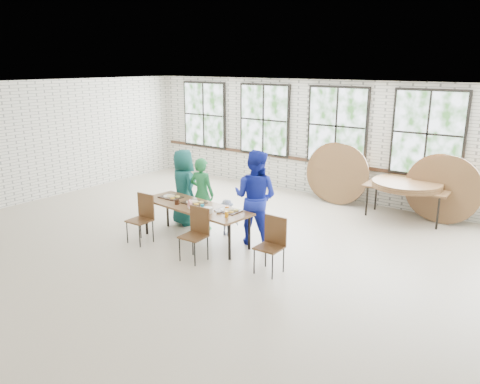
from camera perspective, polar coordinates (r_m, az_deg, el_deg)
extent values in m
plane|color=#B19F8C|center=(8.84, -1.57, -7.13)|extent=(12.00, 12.00, 0.00)
plane|color=white|center=(8.17, -1.73, 12.69)|extent=(12.00, 12.00, 0.00)
plane|color=silver|center=(12.16, 11.77, 6.17)|extent=(12.00, 0.00, 12.00)
plane|color=silver|center=(12.94, -23.03, 5.81)|extent=(0.00, 9.00, 9.00)
cube|color=#422819|center=(12.24, 11.56, 3.38)|extent=(11.80, 0.05, 0.08)
cube|color=black|center=(14.47, -4.36, 9.38)|extent=(1.62, 0.05, 1.97)
cube|color=white|center=(14.45, -4.45, 9.37)|extent=(1.50, 0.01, 1.85)
cube|color=black|center=(13.13, 2.97, 8.79)|extent=(1.62, 0.05, 1.97)
cube|color=white|center=(13.11, 2.88, 8.77)|extent=(1.50, 0.01, 1.85)
cube|color=black|center=(12.05, 11.74, 7.89)|extent=(1.62, 0.05, 1.97)
cube|color=white|center=(12.02, 11.67, 7.88)|extent=(1.50, 0.01, 1.85)
cube|color=black|center=(11.30, 21.91, 6.62)|extent=(1.62, 0.05, 1.97)
cube|color=white|center=(11.26, 21.86, 6.60)|extent=(1.50, 0.01, 1.85)
cube|color=brown|center=(9.07, -5.50, -1.76)|extent=(2.46, 1.01, 0.04)
cylinder|color=black|center=(9.72, -11.35, -3.10)|extent=(0.05, 0.05, 0.70)
cylinder|color=black|center=(10.11, -8.83, -2.26)|extent=(0.05, 0.05, 0.70)
cylinder|color=black|center=(8.32, -1.29, -6.02)|extent=(0.05, 0.05, 0.70)
cylinder|color=black|center=(8.76, 1.15, -4.87)|extent=(0.05, 0.05, 0.70)
cube|color=#52341B|center=(9.26, -12.16, -3.44)|extent=(0.44, 0.42, 0.03)
cube|color=#52341B|center=(9.31, -11.40, -1.68)|extent=(0.42, 0.05, 0.50)
cylinder|color=black|center=(9.37, -13.59, -4.80)|extent=(0.02, 0.02, 0.44)
cylinder|color=black|center=(9.57, -12.03, -4.26)|extent=(0.02, 0.02, 0.44)
cylinder|color=black|center=(9.11, -12.14, -5.30)|extent=(0.02, 0.02, 0.44)
cylinder|color=black|center=(9.32, -10.56, -4.74)|extent=(0.02, 0.02, 0.44)
cube|color=#52341B|center=(8.29, -5.71, -5.43)|extent=(0.44, 0.42, 0.03)
cube|color=#52341B|center=(8.34, -4.93, -3.45)|extent=(0.42, 0.05, 0.50)
cylinder|color=black|center=(8.37, -7.37, -6.95)|extent=(0.02, 0.02, 0.44)
cylinder|color=black|center=(8.60, -5.79, -6.28)|extent=(0.02, 0.02, 0.44)
cylinder|color=black|center=(8.14, -5.53, -7.56)|extent=(0.02, 0.02, 0.44)
cylinder|color=black|center=(8.38, -3.96, -6.85)|extent=(0.02, 0.02, 0.44)
cube|color=#52341B|center=(7.78, 3.57, -6.80)|extent=(0.42, 0.41, 0.03)
cube|color=#52341B|center=(7.84, 4.36, -4.68)|extent=(0.42, 0.04, 0.50)
cylinder|color=black|center=(7.84, 1.74, -8.44)|extent=(0.02, 0.02, 0.44)
cylinder|color=black|center=(8.09, 3.14, -7.66)|extent=(0.02, 0.02, 0.44)
cylinder|color=black|center=(7.65, 3.97, -9.08)|extent=(0.02, 0.02, 0.44)
cylinder|color=black|center=(7.92, 5.33, -8.25)|extent=(0.02, 0.02, 0.44)
imported|color=#155347|center=(10.11, -6.88, 0.59)|extent=(0.94, 0.79, 1.64)
imported|color=#1F743A|center=(9.78, -4.66, -0.21)|extent=(0.60, 0.44, 1.53)
imported|color=#142341|center=(9.48, -1.60, -3.12)|extent=(0.53, 0.36, 0.75)
imported|color=#1724A1|center=(8.92, 1.87, -0.65)|extent=(1.00, 0.84, 1.84)
cube|color=brown|center=(11.00, 19.63, 0.46)|extent=(1.84, 0.84, 0.04)
cylinder|color=black|center=(11.09, 15.20, -1.04)|extent=(0.04, 0.04, 0.70)
cylinder|color=black|center=(11.58, 16.23, -0.42)|extent=(0.04, 0.04, 0.70)
cylinder|color=black|center=(10.64, 22.98, -2.43)|extent=(0.04, 0.04, 0.70)
cylinder|color=black|center=(11.16, 23.69, -1.72)|extent=(0.04, 0.04, 0.70)
cube|color=black|center=(9.65, -8.43, -0.63)|extent=(0.44, 0.33, 0.02)
cube|color=black|center=(9.20, -5.61, -1.32)|extent=(0.44, 0.33, 0.02)
cube|color=black|center=(8.68, -1.41, -2.29)|extent=(0.44, 0.33, 0.02)
cylinder|color=black|center=(9.16, -7.70, -1.21)|extent=(0.09, 0.09, 0.09)
cube|color=red|center=(8.90, -6.13, -1.62)|extent=(0.06, 0.07, 0.11)
cylinder|color=teal|center=(8.79, -4.61, -1.83)|extent=(0.07, 0.07, 0.10)
cylinder|color=orange|center=(8.34, -1.65, -2.71)|extent=(0.07, 0.07, 0.11)
cylinder|color=white|center=(8.60, -3.92, -2.21)|extent=(0.17, 0.17, 0.10)
ellipsoid|color=white|center=(8.84, -5.93, -1.94)|extent=(0.11, 0.11, 0.05)
ellipsoid|color=white|center=(8.59, -2.62, -2.38)|extent=(0.11, 0.11, 0.05)
cylinder|color=brown|center=(10.99, 19.65, 0.66)|extent=(1.50, 1.50, 0.04)
cylinder|color=brown|center=(10.98, 19.67, 0.89)|extent=(1.50, 1.50, 0.04)
cylinder|color=brown|center=(10.97, 19.69, 1.12)|extent=(1.50, 1.50, 0.04)
cylinder|color=brown|center=(12.00, 11.32, 2.34)|extent=(1.50, 0.30, 1.49)
cylinder|color=brown|center=(11.82, 12.05, 2.10)|extent=(1.50, 0.35, 1.48)
cylinder|color=brown|center=(11.18, 23.08, 0.43)|extent=(1.50, 0.27, 1.49)
cylinder|color=brown|center=(11.05, 23.76, 0.19)|extent=(1.50, 0.24, 1.49)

